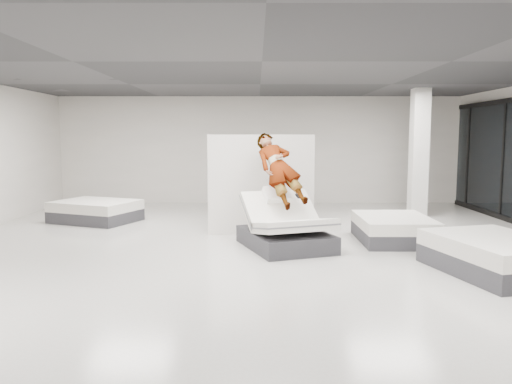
# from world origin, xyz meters

# --- Properties ---
(room) EXTENTS (14.00, 14.04, 3.20)m
(room) POSITION_xyz_m (0.00, 0.00, 1.60)
(room) COLOR beige
(room) RESTS_ON ground
(hero_bed) EXTENTS (1.84, 2.10, 1.09)m
(hero_bed) POSITION_xyz_m (0.44, 0.83, 0.33)
(hero_bed) COLOR #313136
(hero_bed) RESTS_ON floor
(person) EXTENTS (1.14, 1.71, 1.52)m
(person) POSITION_xyz_m (0.33, 1.13, 1.17)
(person) COLOR slate
(person) RESTS_ON hero_bed
(remote) EXTENTS (0.09, 0.15, 0.08)m
(remote) POSITION_xyz_m (0.66, 0.87, 0.95)
(remote) COLOR black
(remote) RESTS_ON person
(divider_panel) EXTENTS (2.23, 0.57, 2.06)m
(divider_panel) POSITION_xyz_m (0.02, 2.29, 1.03)
(divider_panel) COLOR silver
(divider_panel) RESTS_ON floor
(flat_bed_right_far) EXTENTS (1.33, 1.77, 0.48)m
(flat_bed_right_far) POSITION_xyz_m (2.56, 1.41, 0.24)
(flat_bed_right_far) COLOR #313136
(flat_bed_right_far) RESTS_ON floor
(flat_bed_right_near) EXTENTS (1.89, 2.24, 0.53)m
(flat_bed_right_near) POSITION_xyz_m (3.47, -0.85, 0.27)
(flat_bed_right_near) COLOR #313136
(flat_bed_right_near) RESTS_ON floor
(flat_bed_left_far) EXTENTS (2.19, 1.94, 0.50)m
(flat_bed_left_far) POSITION_xyz_m (-3.91, 3.62, 0.25)
(flat_bed_left_far) COLOR #313136
(flat_bed_left_far) RESTS_ON floor
(column) EXTENTS (0.40, 0.40, 3.20)m
(column) POSITION_xyz_m (4.00, 4.50, 1.60)
(column) COLOR silver
(column) RESTS_ON floor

